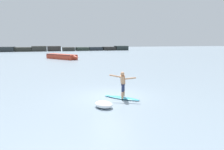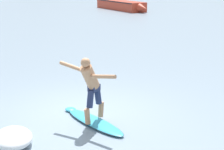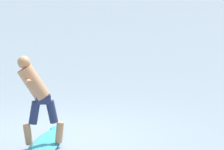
% 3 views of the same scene
% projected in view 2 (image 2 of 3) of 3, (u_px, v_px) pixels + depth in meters
% --- Properties ---
extents(ground_plane, '(200.00, 200.00, 0.00)m').
position_uv_depth(ground_plane, '(81.00, 111.00, 9.88)').
color(ground_plane, '#7F919F').
extents(surfboard, '(1.88, 1.96, 0.23)m').
position_uv_depth(surfboard, '(93.00, 121.00, 9.08)').
color(surfboard, '#36A4C5').
rests_on(surfboard, ground).
extents(surfer, '(1.43, 1.01, 1.60)m').
position_uv_depth(surfer, '(91.00, 84.00, 8.69)').
color(surfer, tan).
rests_on(surfer, surfboard).
extents(small_boat_offshore, '(5.76, 7.61, 0.92)m').
position_uv_depth(small_boat_offshore, '(122.00, 5.00, 37.84)').
color(small_boat_offshore, '#BB3B26').
rests_on(small_boat_offshore, ground).
extents(wave_foam_at_tail, '(1.17, 1.33, 0.33)m').
position_uv_depth(wave_foam_at_tail, '(13.00, 138.00, 7.89)').
color(wave_foam_at_tail, white).
rests_on(wave_foam_at_tail, ground).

